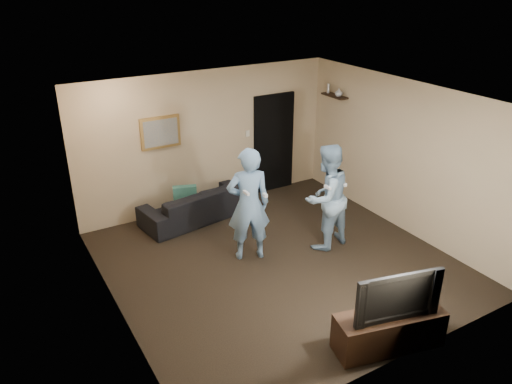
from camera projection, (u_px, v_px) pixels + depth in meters
ground at (278, 262)px, 7.85m from camera, size 5.00×5.00×0.00m
ceiling at (282, 99)px, 6.78m from camera, size 5.00×5.00×0.04m
wall_back at (207, 140)px, 9.28m from camera, size 5.00×0.04×2.60m
wall_front at (406, 268)px, 5.35m from camera, size 5.00×0.04×2.60m
wall_left at (110, 228)px, 6.16m from camera, size 0.04×5.00×2.60m
wall_right at (404, 157)px, 8.46m from camera, size 0.04×5.00×2.60m
sofa at (195, 204)px, 9.10m from camera, size 2.11×1.09×0.59m
throw_pillow at (185, 197)px, 8.93m from camera, size 0.44×0.27×0.42m
painting_frame at (160, 132)px, 8.72m from camera, size 0.72×0.05×0.57m
painting_canvas at (161, 133)px, 8.70m from camera, size 0.62×0.01×0.47m
doorway at (274, 143)px, 10.05m from camera, size 0.90×0.06×2.00m
light_switch at (248, 133)px, 9.65m from camera, size 0.08×0.02×0.12m
wall_shelf at (335, 96)px, 9.54m from camera, size 0.20×0.60×0.03m
shelf_vase at (339, 92)px, 9.41m from camera, size 0.19×0.19×0.15m
shelf_figurine at (328, 88)px, 9.66m from camera, size 0.06×0.06×0.18m
tv_console at (389, 330)px, 6.00m from camera, size 1.40×0.73×0.48m
television at (394, 293)px, 5.78m from camera, size 1.08×0.39×0.62m
wii_player_left at (249, 205)px, 7.64m from camera, size 0.78×0.64×1.84m
wii_player_right at (326, 197)px, 7.98m from camera, size 0.96×0.80×1.76m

